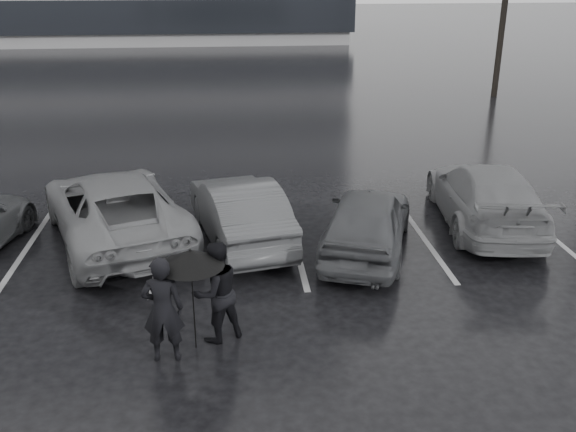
% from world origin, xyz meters
% --- Properties ---
extents(ground, '(160.00, 160.00, 0.00)m').
position_xyz_m(ground, '(0.00, 0.00, 0.00)').
color(ground, black).
rests_on(ground, ground).
extents(car_main, '(2.80, 4.27, 1.35)m').
position_xyz_m(car_main, '(2.01, 1.64, 0.68)').
color(car_main, black).
rests_on(car_main, ground).
extents(car_west_a, '(2.29, 4.35, 1.36)m').
position_xyz_m(car_west_a, '(-0.55, 2.46, 0.68)').
color(car_west_a, '#29292B').
rests_on(car_west_a, ground).
extents(car_west_b, '(4.07, 5.77, 1.46)m').
position_xyz_m(car_west_b, '(-3.17, 2.76, 0.73)').
color(car_west_b, '#505052').
rests_on(car_west_b, ground).
extents(car_east, '(2.52, 4.99, 1.39)m').
position_xyz_m(car_east, '(4.96, 2.84, 0.70)').
color(car_east, '#505052').
rests_on(car_east, ground).
extents(pedestrian_left, '(0.61, 0.40, 1.68)m').
position_xyz_m(pedestrian_left, '(-1.78, -1.84, 0.84)').
color(pedestrian_left, black).
rests_on(pedestrian_left, ground).
extents(pedestrian_right, '(1.00, 0.93, 1.65)m').
position_xyz_m(pedestrian_right, '(-1.01, -1.35, 0.83)').
color(pedestrian_right, black).
rests_on(pedestrian_right, ground).
extents(umbrella, '(0.99, 0.99, 1.68)m').
position_xyz_m(umbrella, '(-1.35, -1.59, 1.53)').
color(umbrella, black).
rests_on(umbrella, ground).
extents(stall_stripes, '(19.72, 5.00, 0.00)m').
position_xyz_m(stall_stripes, '(-0.80, 2.50, 0.00)').
color(stall_stripes, '#949496').
rests_on(stall_stripes, ground).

